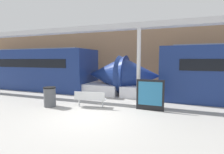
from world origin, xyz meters
TOP-DOWN VIEW (x-y plane):
  - ground_plane at (0.00, 0.00)m, footprint 60.00×60.00m
  - station_wall at (0.00, 8.72)m, footprint 56.00×0.20m
  - train_right at (-8.11, 5.05)m, footprint 16.30×2.93m
  - bench_near at (-0.66, 1.33)m, footprint 1.59×0.70m
  - trash_bin at (-2.65, 0.78)m, footprint 0.61×0.61m
  - poster_board at (2.18, 1.87)m, footprint 1.28×0.07m
  - support_column_near at (1.47, 2.62)m, footprint 0.20×0.20m
  - canopy_beam at (1.47, 2.62)m, footprint 28.00×0.60m

SIDE VIEW (x-z plane):
  - ground_plane at x=0.00m, z-range 0.00..0.00m
  - bench_near at x=-0.66m, z-range 0.07..0.87m
  - trash_bin at x=-2.65m, z-range 0.00..1.00m
  - poster_board at x=2.18m, z-range 0.01..1.45m
  - train_right at x=-8.11m, z-range -0.09..3.11m
  - support_column_near at x=1.47m, z-range 0.00..3.90m
  - station_wall at x=0.00m, z-range 0.00..5.00m
  - canopy_beam at x=1.47m, z-range 3.90..4.18m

